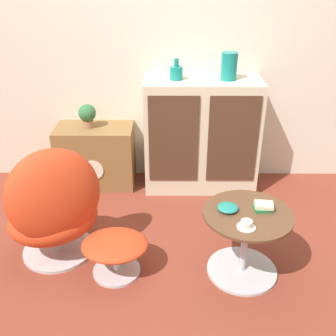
{
  "coord_description": "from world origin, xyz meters",
  "views": [
    {
      "loc": [
        0.09,
        -2.15,
        1.87
      ],
      "look_at": [
        0.07,
        0.37,
        0.55
      ],
      "focal_mm": 42.0,
      "sensor_mm": 36.0,
      "label": 1
    }
  ],
  "objects": [
    {
      "name": "vase_leftmost",
      "position": [
        0.14,
        1.09,
        1.06
      ],
      "size": [
        0.11,
        0.11,
        0.17
      ],
      "color": "#147A75",
      "rests_on": "sideboard"
    },
    {
      "name": "coffee_table",
      "position": [
        0.58,
        -0.1,
        0.27
      ],
      "size": [
        0.57,
        0.57,
        0.48
      ],
      "color": "#B7B7BC",
      "rests_on": "ground_plane"
    },
    {
      "name": "teacup",
      "position": [
        0.54,
        -0.25,
        0.5
      ],
      "size": [
        0.11,
        0.11,
        0.05
      ],
      "color": "silver",
      "rests_on": "coffee_table"
    },
    {
      "name": "tv_console",
      "position": [
        -0.59,
        1.11,
        0.28
      ],
      "size": [
        0.69,
        0.39,
        0.57
      ],
      "color": "brown",
      "rests_on": "ground_plane"
    },
    {
      "name": "wall_back",
      "position": [
        0.0,
        1.34,
        1.3
      ],
      "size": [
        6.4,
        0.06,
        2.6
      ],
      "color": "beige",
      "rests_on": "ground_plane"
    },
    {
      "name": "sideboard",
      "position": [
        0.37,
        1.09,
        0.5
      ],
      "size": [
        0.99,
        0.44,
        1.0
      ],
      "color": "beige",
      "rests_on": "ground_plane"
    },
    {
      "name": "vase_inner_left",
      "position": [
        0.57,
        1.09,
        1.12
      ],
      "size": [
        0.13,
        0.13,
        0.22
      ],
      "color": "#147A75",
      "rests_on": "sideboard"
    },
    {
      "name": "ground_plane",
      "position": [
        0.0,
        0.0,
        0.0
      ],
      "size": [
        12.0,
        12.0,
        0.0
      ],
      "primitive_type": "plane",
      "color": "brown"
    },
    {
      "name": "ottoman",
      "position": [
        -0.27,
        -0.11,
        0.2
      ],
      "size": [
        0.44,
        0.37,
        0.27
      ],
      "color": "#B7B7BC",
      "rests_on": "ground_plane"
    },
    {
      "name": "potted_plant",
      "position": [
        -0.64,
        1.11,
        0.69
      ],
      "size": [
        0.15,
        0.15,
        0.21
      ],
      "color": "#996B4C",
      "rests_on": "tv_console"
    },
    {
      "name": "bowl",
      "position": [
        0.46,
        -0.06,
        0.5
      ],
      "size": [
        0.13,
        0.13,
        0.04
      ],
      "color": "#1E7A70",
      "rests_on": "coffee_table"
    },
    {
      "name": "book_stack",
      "position": [
        0.68,
        -0.05,
        0.5
      ],
      "size": [
        0.13,
        0.1,
        0.04
      ],
      "color": "#237038",
      "rests_on": "coffee_table"
    },
    {
      "name": "egg_chair",
      "position": [
        -0.69,
        0.07,
        0.4
      ],
      "size": [
        0.83,
        0.81,
        0.86
      ],
      "color": "#B7B7BC",
      "rests_on": "ground_plane"
    }
  ]
}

